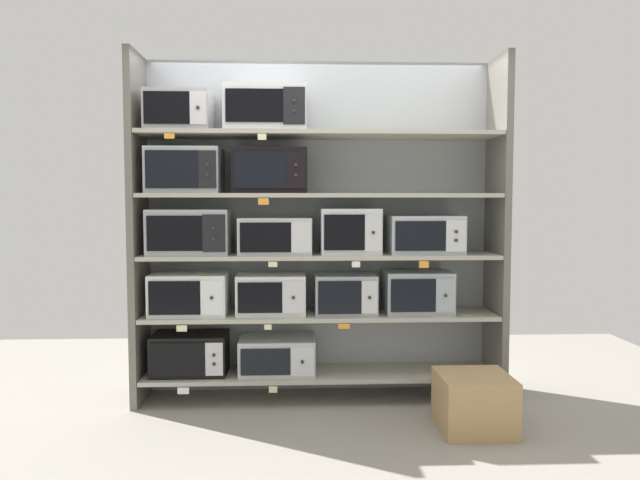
{
  "coord_description": "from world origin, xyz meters",
  "views": [
    {
      "loc": [
        -0.18,
        -4.34,
        1.47
      ],
      "look_at": [
        0.0,
        0.0,
        1.18
      ],
      "focal_mm": 33.4,
      "sensor_mm": 36.0,
      "label": 1
    }
  ],
  "objects_px": {
    "microwave_10": "(186,171)",
    "microwave_12": "(180,112)",
    "microwave_7": "(276,236)",
    "microwave_9": "(424,234)",
    "microwave_11": "(270,171)",
    "microwave_2": "(190,294)",
    "microwave_1": "(277,355)",
    "microwave_13": "(266,110)",
    "microwave_5": "(417,292)",
    "microwave_6": "(191,232)",
    "microwave_4": "(345,293)",
    "shipping_carton": "(474,402)",
    "microwave_8": "(350,231)",
    "microwave_3": "(271,294)",
    "microwave_0": "(190,353)"
  },
  "relations": [
    {
      "from": "microwave_7",
      "to": "shipping_carton",
      "type": "height_order",
      "value": "microwave_7"
    },
    {
      "from": "microwave_11",
      "to": "shipping_carton",
      "type": "distance_m",
      "value": 2.1
    },
    {
      "from": "microwave_2",
      "to": "microwave_13",
      "type": "xyz_separation_m",
      "value": [
        0.56,
        0.0,
        1.33
      ]
    },
    {
      "from": "microwave_9",
      "to": "microwave_13",
      "type": "distance_m",
      "value": 1.47
    },
    {
      "from": "microwave_10",
      "to": "microwave_12",
      "type": "distance_m",
      "value": 0.42
    },
    {
      "from": "microwave_6",
      "to": "microwave_7",
      "type": "height_order",
      "value": "microwave_6"
    },
    {
      "from": "microwave_9",
      "to": "microwave_11",
      "type": "height_order",
      "value": "microwave_11"
    },
    {
      "from": "microwave_12",
      "to": "microwave_3",
      "type": "bearing_deg",
      "value": 0.02
    },
    {
      "from": "microwave_5",
      "to": "microwave_7",
      "type": "xyz_separation_m",
      "value": [
        -1.05,
        -0.0,
        0.42
      ]
    },
    {
      "from": "microwave_2",
      "to": "microwave_10",
      "type": "xyz_separation_m",
      "value": [
        -0.02,
        -0.0,
        0.89
      ]
    },
    {
      "from": "microwave_10",
      "to": "microwave_7",
      "type": "bearing_deg",
      "value": 0.01
    },
    {
      "from": "microwave_7",
      "to": "microwave_9",
      "type": "distance_m",
      "value": 1.09
    },
    {
      "from": "microwave_7",
      "to": "microwave_10",
      "type": "height_order",
      "value": "microwave_10"
    },
    {
      "from": "microwave_4",
      "to": "microwave_13",
      "type": "bearing_deg",
      "value": 179.96
    },
    {
      "from": "microwave_2",
      "to": "microwave_4",
      "type": "relative_size",
      "value": 1.23
    },
    {
      "from": "microwave_6",
      "to": "microwave_10",
      "type": "bearing_deg",
      "value": -179.51
    },
    {
      "from": "microwave_6",
      "to": "microwave_1",
      "type": "bearing_deg",
      "value": 0.01
    },
    {
      "from": "microwave_5",
      "to": "microwave_7",
      "type": "relative_size",
      "value": 0.94
    },
    {
      "from": "microwave_1",
      "to": "microwave_7",
      "type": "xyz_separation_m",
      "value": [
        -0.01,
        -0.0,
        0.88
      ]
    },
    {
      "from": "microwave_7",
      "to": "microwave_13",
      "type": "distance_m",
      "value": 0.91
    },
    {
      "from": "microwave_2",
      "to": "microwave_9",
      "type": "relative_size",
      "value": 1.03
    },
    {
      "from": "microwave_5",
      "to": "microwave_11",
      "type": "distance_m",
      "value": 1.4
    },
    {
      "from": "microwave_4",
      "to": "microwave_12",
      "type": "height_order",
      "value": "microwave_12"
    },
    {
      "from": "microwave_8",
      "to": "shipping_carton",
      "type": "xyz_separation_m",
      "value": [
        0.74,
        -0.66,
        -1.07
      ]
    },
    {
      "from": "microwave_9",
      "to": "microwave_10",
      "type": "relative_size",
      "value": 1.04
    },
    {
      "from": "microwave_2",
      "to": "microwave_9",
      "type": "distance_m",
      "value": 1.77
    },
    {
      "from": "microwave_12",
      "to": "microwave_4",
      "type": "bearing_deg",
      "value": -0.0
    },
    {
      "from": "microwave_6",
      "to": "microwave_7",
      "type": "xyz_separation_m",
      "value": [
        0.61,
        -0.0,
        -0.03
      ]
    },
    {
      "from": "microwave_1",
      "to": "microwave_6",
      "type": "xyz_separation_m",
      "value": [
        -0.62,
        -0.0,
        0.91
      ]
    },
    {
      "from": "microwave_7",
      "to": "microwave_10",
      "type": "distance_m",
      "value": 0.8
    },
    {
      "from": "microwave_5",
      "to": "microwave_2",
      "type": "bearing_deg",
      "value": -180.0
    },
    {
      "from": "microwave_8",
      "to": "microwave_11",
      "type": "distance_m",
      "value": 0.73
    },
    {
      "from": "shipping_carton",
      "to": "microwave_8",
      "type": "bearing_deg",
      "value": 138.48
    },
    {
      "from": "microwave_5",
      "to": "microwave_9",
      "type": "relative_size",
      "value": 0.92
    },
    {
      "from": "microwave_2",
      "to": "microwave_12",
      "type": "relative_size",
      "value": 1.22
    },
    {
      "from": "microwave_1",
      "to": "microwave_8",
      "type": "bearing_deg",
      "value": -0.02
    },
    {
      "from": "microwave_0",
      "to": "microwave_6",
      "type": "distance_m",
      "value": 0.9
    },
    {
      "from": "microwave_0",
      "to": "microwave_12",
      "type": "xyz_separation_m",
      "value": [
        -0.05,
        0.0,
        1.75
      ]
    },
    {
      "from": "microwave_2",
      "to": "microwave_5",
      "type": "relative_size",
      "value": 1.12
    },
    {
      "from": "microwave_8",
      "to": "microwave_13",
      "type": "height_order",
      "value": "microwave_13"
    },
    {
      "from": "microwave_9",
      "to": "microwave_7",
      "type": "bearing_deg",
      "value": -180.0
    },
    {
      "from": "shipping_carton",
      "to": "microwave_11",
      "type": "bearing_deg",
      "value": 153.6
    },
    {
      "from": "microwave_1",
      "to": "microwave_9",
      "type": "height_order",
      "value": "microwave_9"
    },
    {
      "from": "microwave_0",
      "to": "microwave_5",
      "type": "height_order",
      "value": "microwave_5"
    },
    {
      "from": "microwave_4",
      "to": "microwave_10",
      "type": "relative_size",
      "value": 0.87
    },
    {
      "from": "microwave_1",
      "to": "microwave_13",
      "type": "relative_size",
      "value": 0.95
    },
    {
      "from": "microwave_2",
      "to": "microwave_6",
      "type": "xyz_separation_m",
      "value": [
        0.01,
        0.0,
        0.45
      ]
    },
    {
      "from": "microwave_3",
      "to": "microwave_8",
      "type": "distance_m",
      "value": 0.74
    },
    {
      "from": "microwave_6",
      "to": "microwave_4",
      "type": "bearing_deg",
      "value": -0.01
    },
    {
      "from": "microwave_0",
      "to": "microwave_1",
      "type": "xyz_separation_m",
      "value": [
        0.64,
        0.0,
        -0.02
      ]
    }
  ]
}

